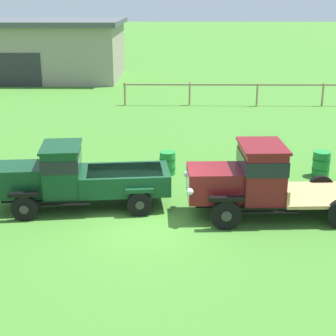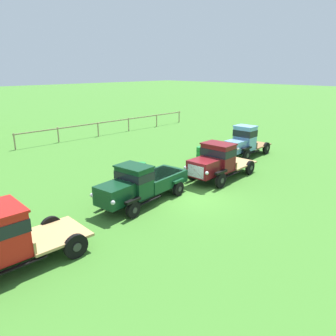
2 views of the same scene
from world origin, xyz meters
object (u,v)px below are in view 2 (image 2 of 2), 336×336
oil_drum_beside_row (201,153)px  vintage_truck_midrow_center (216,161)px  vintage_truck_far_side (244,141)px  oil_drum_near_fence (141,169)px  vintage_truck_second_in_line (141,183)px

oil_drum_beside_row → vintage_truck_midrow_center: bearing=-129.9°
vintage_truck_midrow_center → vintage_truck_far_side: 5.97m
oil_drum_beside_row → oil_drum_near_fence: (-5.66, 0.12, -0.03)m
vintage_truck_far_side → oil_drum_beside_row: 3.40m
oil_drum_beside_row → vintage_truck_far_side: bearing=-35.0°
vintage_truck_midrow_center → oil_drum_beside_row: vintage_truck_midrow_center is taller
oil_drum_beside_row → oil_drum_near_fence: 5.66m
vintage_truck_far_side → oil_drum_near_fence: bearing=166.4°
vintage_truck_second_in_line → oil_drum_beside_row: (8.39, 3.01, -0.53)m
vintage_truck_midrow_center → vintage_truck_far_side: (5.72, 1.69, 0.05)m
vintage_truck_far_side → oil_drum_near_fence: 8.66m
oil_drum_beside_row → vintage_truck_second_in_line: bearing=-160.2°
vintage_truck_far_side → oil_drum_beside_row: bearing=145.0°
vintage_truck_midrow_center → vintage_truck_far_side: vintage_truck_far_side is taller
vintage_truck_midrow_center → oil_drum_beside_row: 4.74m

